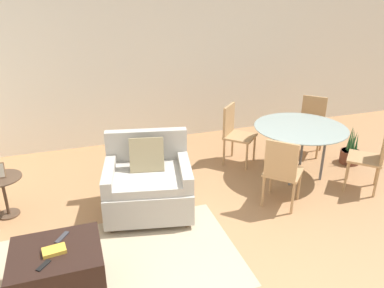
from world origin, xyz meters
TOP-DOWN VIEW (x-y plane):
  - wall_back at (0.00, 3.93)m, footprint 12.00×0.06m
  - area_rug at (-1.09, 0.83)m, footprint 2.43×1.46m
  - armchair at (-0.57, 1.69)m, footprint 1.15×1.08m
  - ottoman at (-1.61, 0.62)m, footprint 0.76×0.64m
  - book_stack at (-1.61, 0.60)m, footprint 0.20×0.15m
  - tv_remote_primary at (-1.69, 0.45)m, footprint 0.12×0.13m
  - tv_remote_secondary at (-1.55, 0.79)m, footprint 0.13×0.16m
  - side_table at (-2.19, 2.09)m, footprint 0.45×0.45m
  - dining_table at (1.63, 1.91)m, footprint 1.27×1.27m
  - dining_chair_near_left at (0.96, 1.24)m, footprint 0.59×0.59m
  - dining_chair_near_right at (2.31, 1.24)m, footprint 0.59×0.59m
  - dining_chair_far_left at (0.96, 2.59)m, footprint 0.59×0.59m
  - dining_chair_far_right at (2.31, 2.59)m, footprint 0.59×0.59m
  - potted_plant_small at (2.64, 1.99)m, footprint 0.29×0.29m

SIDE VIEW (x-z plane):
  - area_rug at x=-1.09m, z-range 0.00..0.01m
  - potted_plant_small at x=2.64m, z-range -0.14..0.46m
  - ottoman at x=-1.61m, z-range 0.02..0.47m
  - armchair at x=-0.57m, z-range -0.10..0.81m
  - side_table at x=-2.19m, z-range 0.11..0.61m
  - tv_remote_secondary at x=-1.55m, z-range 0.45..0.46m
  - tv_remote_primary at x=-1.69m, z-range 0.45..0.46m
  - book_stack at x=-1.61m, z-range 0.45..0.48m
  - dining_chair_near_left at x=0.96m, z-range 0.07..0.97m
  - dining_chair_near_right at x=2.31m, z-range 0.07..0.97m
  - dining_chair_far_left at x=0.96m, z-range 0.07..0.97m
  - dining_chair_far_right at x=2.31m, z-range 0.07..0.97m
  - dining_table at x=1.63m, z-range 0.30..1.03m
  - wall_back at x=0.00m, z-range 0.00..2.75m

